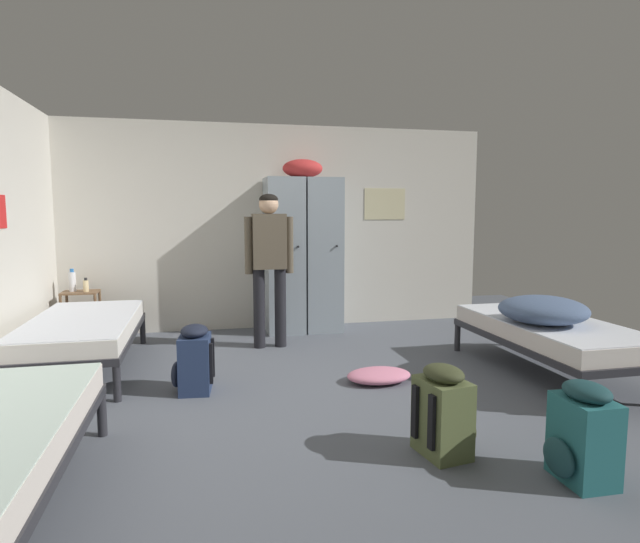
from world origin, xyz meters
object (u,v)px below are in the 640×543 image
Objects in this scene: shelf_unit at (81,311)px; person_traveler at (269,256)px; locker_bank at (303,252)px; bed_right at (551,333)px; bed_left_rear at (83,329)px; bedding_heap at (543,310)px; backpack_olive at (444,412)px; backpack_teal at (583,435)px; water_bottle at (72,281)px; lotion_bottle at (86,286)px; clothes_pile_pink at (379,375)px; backpack_navy at (194,360)px.

person_traveler is at bearing -18.83° from shelf_unit.
locker_bank reaches higher than bed_right.
bedding_heap is (3.94, -1.13, 0.23)m from bed_left_rear.
bed_left_rear is 1.93m from person_traveler.
shelf_unit reaches higher than backpack_olive.
locker_bank reaches higher than backpack_teal.
lotion_bottle is (0.15, -0.06, -0.05)m from water_bottle.
locker_bank is 2.60m from shelf_unit.
water_bottle reaches higher than backpack_olive.
clothes_pile_pink is at bearing -82.97° from locker_bank.
water_bottle is 0.46× the size of backpack_teal.
bed_right is at bearing -26.98° from shelf_unit.
water_bottle is (-4.42, 2.23, 0.30)m from bed_right.
bedding_heap is 4.69m from lotion_bottle.
backpack_teal is at bearing -68.39° from person_traveler.
backpack_olive is (0.69, -2.74, -0.73)m from person_traveler.
bed_left_rear is (-2.27, -1.15, -0.59)m from locker_bank.
locker_bank is at bearing 26.93° from bed_left_rear.
water_bottle reaches higher than bed_right.
person_traveler is at bearing 146.72° from bed_right.
backpack_teal reaches higher than bed_right.
bedding_heap is 1.38× the size of backpack_teal.
lotion_bottle is 0.28× the size of clothes_pile_pink.
person_traveler is 2.97× the size of backpack_navy.
shelf_unit is 1.18m from bed_left_rear.
shelf_unit is at bearing -14.04° from water_bottle.
clothes_pile_pink is (0.75, -1.39, -0.93)m from person_traveler.
backpack_olive is at bearing -51.67° from shelf_unit.
person_traveler is 2.97× the size of backpack_teal.
backpack_teal and backpack_navy have the same top height.
bed_right is 7.51× the size of water_bottle.
water_bottle reaches higher than backpack_navy.
backpack_olive is (2.71, -3.43, -0.09)m from shelf_unit.
water_bottle reaches higher than backpack_teal.
backpack_navy is (1.17, -1.93, -0.38)m from lotion_bottle.
locker_bank is 2.92m from bed_right.
person_traveler reaches higher than lotion_bottle.
clothes_pile_pink is (0.07, 1.36, -0.20)m from backpack_olive.
bed_right is at bearing 27.78° from bedding_heap.
shelf_unit reaches higher than bed_left_rear.
bedding_heap and lotion_bottle have the same top height.
backpack_olive is at bearing -92.77° from clothes_pile_pink.
locker_bank is 0.86m from person_traveler.
backpack_olive is (0.19, -3.44, -0.71)m from locker_bank.
backpack_navy is at bearing -39.43° from bed_left_rear.
locker_bank reaches higher than bed_left_rear.
backpack_teal is (3.29, -3.89, -0.09)m from shelf_unit.
water_bottle is (-2.11, 0.71, -0.30)m from person_traveler.
backpack_teal is at bearing -121.76° from bed_right.
bed_left_rear is 4.11m from bedding_heap.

